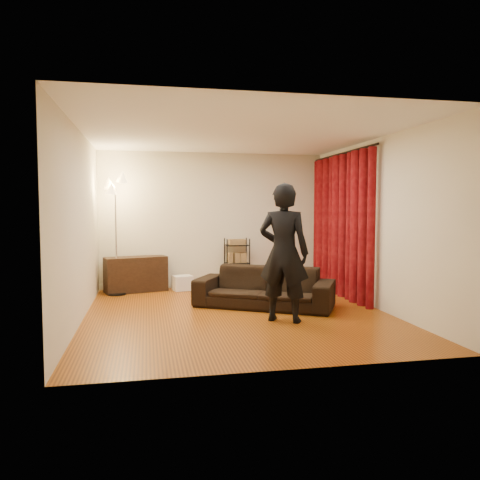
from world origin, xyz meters
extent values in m
plane|color=#9B520F|center=(0.00, 0.00, 0.00)|extent=(5.00, 5.00, 0.00)
plane|color=white|center=(0.00, 0.00, 2.70)|extent=(5.00, 5.00, 0.00)
plane|color=beige|center=(0.00, 2.50, 1.35)|extent=(5.00, 0.00, 5.00)
plane|color=beige|center=(0.00, -2.50, 1.35)|extent=(5.00, 0.00, 5.00)
plane|color=beige|center=(-2.25, 0.00, 1.35)|extent=(0.00, 5.00, 5.00)
plane|color=beige|center=(2.25, 0.00, 1.35)|extent=(0.00, 5.00, 5.00)
cylinder|color=black|center=(2.15, 1.12, 2.58)|extent=(0.04, 2.65, 0.04)
imported|color=black|center=(0.52, 0.40, 0.32)|extent=(2.34, 1.82, 0.64)
imported|color=black|center=(0.55, -0.57, 0.97)|extent=(0.85, 0.76, 1.95)
cube|color=#311E11|center=(-1.55, 2.23, 0.34)|extent=(1.22, 0.73, 0.67)
camera|label=1|loc=(-1.33, -6.86, 1.61)|focal=35.00mm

